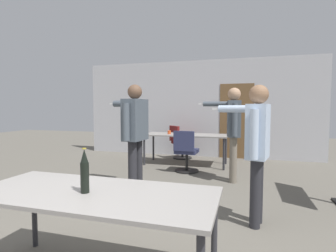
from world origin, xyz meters
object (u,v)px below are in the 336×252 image
Objects in this scene: person_far_watching at (256,141)px; person_near_casual at (233,125)px; beer_bottle at (85,172)px; person_right_polo at (134,128)px; office_chair_mid_tucked at (180,143)px; office_chair_near_pushed at (186,153)px; drink_cup at (169,132)px.

person_near_casual is (-0.35, 1.81, 0.07)m from person_far_watching.
person_far_watching is 4.87× the size of beer_bottle.
person_right_polo reaches higher than office_chair_mid_tucked.
beer_bottle is at bearing -39.41° from office_chair_mid_tucked.
office_chair_mid_tucked is at bearing 95.87° from beer_bottle.
person_far_watching is 2.70m from office_chair_near_pushed.
person_near_casual is 1.99m from drink_cup.
person_far_watching is at bearing -57.32° from drink_cup.
beer_bottle is at bearing -86.99° from office_chair_near_pushed.
person_near_casual is 20.70× the size of drink_cup.
office_chair_mid_tucked is (-1.48, 1.92, -0.66)m from person_near_casual.
person_near_casual is at bearing -50.19° from person_right_polo.
person_near_casual is 5.19× the size of beer_bottle.
office_chair_mid_tucked is at bearing 82.54° from drink_cup.
beer_bottle is (0.54, -5.25, 0.49)m from office_chair_mid_tucked.
person_right_polo is 1.00× the size of person_near_casual.
beer_bottle reaches higher than office_chair_mid_tucked.
office_chair_mid_tucked is (-1.82, 3.73, -0.59)m from person_far_watching.
person_far_watching is at bearing -19.25° from office_chair_mid_tucked.
person_near_casual reaches higher than office_chair_mid_tucked.
person_far_watching is 19.42× the size of drink_cup.
person_right_polo is at bearing -46.29° from office_chair_mid_tucked.
person_near_casual is 1.95× the size of office_chair_mid_tucked.
drink_cup is at bearing 98.04° from beer_bottle.
beer_bottle is at bearing -81.96° from drink_cup.
person_right_polo is 5.21× the size of beer_bottle.
beer_bottle is (-1.28, -1.52, -0.10)m from person_far_watching.
drink_cup is at bearing 6.41° from person_right_polo.
office_chair_mid_tucked is at bearing 37.99° from person_far_watching.
office_chair_near_pushed is 3.82m from beer_bottle.
person_right_polo reaches higher than office_chair_near_pushed.
person_right_polo is at bearing -88.85° from drink_cup.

